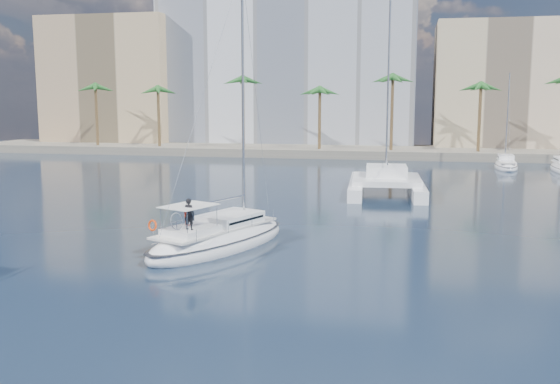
# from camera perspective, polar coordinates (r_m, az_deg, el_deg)

# --- Properties ---
(ground) EXTENTS (160.00, 160.00, 0.00)m
(ground) POSITION_cam_1_polar(r_m,az_deg,el_deg) (35.25, -1.85, -5.54)
(ground) COLOR black
(ground) RESTS_ON ground
(quay) EXTENTS (120.00, 14.00, 1.20)m
(quay) POSITION_cam_1_polar(r_m,az_deg,el_deg) (94.92, 6.68, 3.73)
(quay) COLOR gray
(quay) RESTS_ON ground
(building_modern) EXTENTS (42.00, 16.00, 28.00)m
(building_modern) POSITION_cam_1_polar(r_m,az_deg,el_deg) (108.23, 0.89, 11.48)
(building_modern) COLOR white
(building_modern) RESTS_ON ground
(building_tan_left) EXTENTS (22.00, 14.00, 22.00)m
(building_tan_left) POSITION_cam_1_polar(r_m,az_deg,el_deg) (113.80, -14.74, 9.56)
(building_tan_left) COLOR tan
(building_tan_left) RESTS_ON ground
(building_beige) EXTENTS (20.00, 14.00, 20.00)m
(building_beige) POSITION_cam_1_polar(r_m,az_deg,el_deg) (104.21, 19.50, 8.91)
(building_beige) COLOR #CCB193
(building_beige) RESTS_ON ground
(palm_left) EXTENTS (3.60, 3.60, 12.30)m
(palm_left) POSITION_cam_1_polar(r_m,az_deg,el_deg) (99.52, -13.61, 9.35)
(palm_left) COLOR brown
(palm_left) RESTS_ON ground
(palm_centre) EXTENTS (3.60, 3.60, 12.30)m
(palm_centre) POSITION_cam_1_polar(r_m,az_deg,el_deg) (90.61, 6.57, 9.63)
(palm_centre) COLOR brown
(palm_centre) RESTS_ON ground
(main_sloop) EXTENTS (7.73, 11.82, 16.79)m
(main_sloop) POSITION_cam_1_polar(r_m,az_deg,el_deg) (36.31, -5.60, -4.31)
(main_sloop) COLOR white
(main_sloop) RESTS_ON ground
(catamaran) EXTENTS (7.25, 13.45, 18.99)m
(catamaran) POSITION_cam_1_polar(r_m,az_deg,el_deg) (57.53, 9.69, 1.07)
(catamaran) COLOR white
(catamaran) RESTS_ON ground
(seagull) EXTENTS (0.96, 0.41, 0.18)m
(seagull) POSITION_cam_1_polar(r_m,az_deg,el_deg) (36.54, -10.95, -4.69)
(seagull) COLOR silver
(seagull) RESTS_ON ground
(moored_yacht_a) EXTENTS (3.37, 9.52, 11.90)m
(moored_yacht_a) POSITION_cam_1_polar(r_m,az_deg,el_deg) (81.61, 19.95, 2.05)
(moored_yacht_a) COLOR white
(moored_yacht_a) RESTS_ON ground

